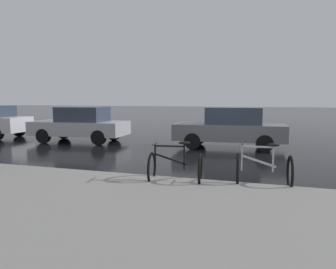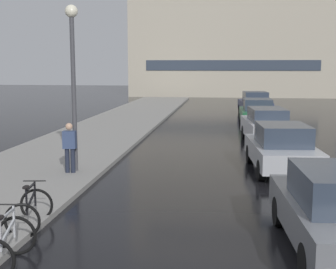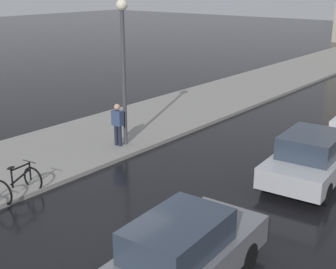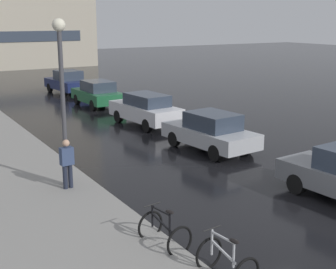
# 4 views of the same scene
# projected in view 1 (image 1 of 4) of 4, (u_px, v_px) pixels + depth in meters

# --- Properties ---
(ground_plane) EXTENTS (140.00, 140.00, 0.00)m
(ground_plane) POSITION_uv_depth(u_px,v_px,m) (223.00, 158.00, 10.88)
(ground_plane) COLOR black
(bicycle_nearest) EXTENTS (0.86, 1.23, 1.01)m
(bicycle_nearest) POSITION_uv_depth(u_px,v_px,m) (263.00, 170.00, 7.13)
(bicycle_nearest) COLOR black
(bicycle_nearest) RESTS_ON ground
(bicycle_second) EXTENTS (0.91, 1.26, 1.02)m
(bicycle_second) POSITION_uv_depth(u_px,v_px,m) (176.00, 168.00, 7.35)
(bicycle_second) COLOR black
(bicycle_second) RESTS_ON ground
(car_grey) EXTENTS (1.96, 4.43, 1.62)m
(car_grey) POSITION_uv_depth(u_px,v_px,m) (230.00, 128.00, 13.00)
(car_grey) COLOR slate
(car_grey) RESTS_ON ground
(car_silver) EXTENTS (2.24, 4.39, 1.59)m
(car_silver) POSITION_uv_depth(u_px,v_px,m) (81.00, 124.00, 14.90)
(car_silver) COLOR #B2B5BA
(car_silver) RESTS_ON ground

